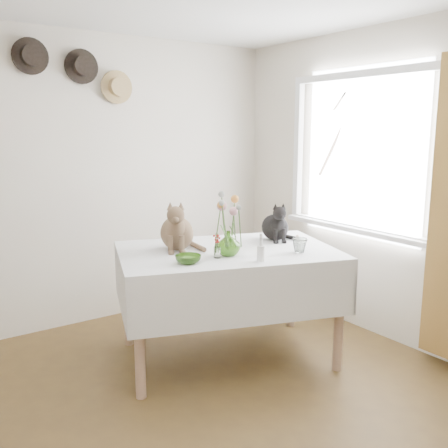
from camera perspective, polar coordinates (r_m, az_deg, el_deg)
room at (r=2.39m, az=-0.56°, el=-0.03°), size 4.08×4.58×2.58m
window at (r=4.29m, az=15.33°, el=6.40°), size 0.12×1.52×1.32m
dining_table at (r=3.69m, az=0.38°, el=-6.02°), size 1.80×1.46×0.83m
tabby_cat at (r=3.62m, az=-5.43°, el=-0.02°), size 0.38×0.40×0.37m
black_cat at (r=3.94m, az=5.84°, el=0.41°), size 0.30×0.33×0.31m
flower_vase at (r=3.45m, az=0.50°, el=-2.22°), size 0.22×0.22×0.17m
green_bowl at (r=3.28m, az=-4.12°, el=-4.03°), size 0.19×0.19×0.05m
drinking_glass at (r=3.59m, az=8.64°, el=-2.43°), size 0.15×0.15×0.10m
candlestick at (r=3.32m, az=4.23°, el=-3.20°), size 0.05×0.05×0.19m
berry_jar at (r=3.39m, az=-0.78°, el=-2.50°), size 0.05×0.05×0.19m
porcelain_figurine at (r=3.80m, az=8.37°, el=-1.90°), size 0.04×0.04×0.08m
flower_bouquet at (r=3.41m, az=0.43°, el=1.95°), size 0.17×0.13×0.39m
wall_hats at (r=4.40m, az=-16.29°, el=16.52°), size 0.98×0.09×0.48m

